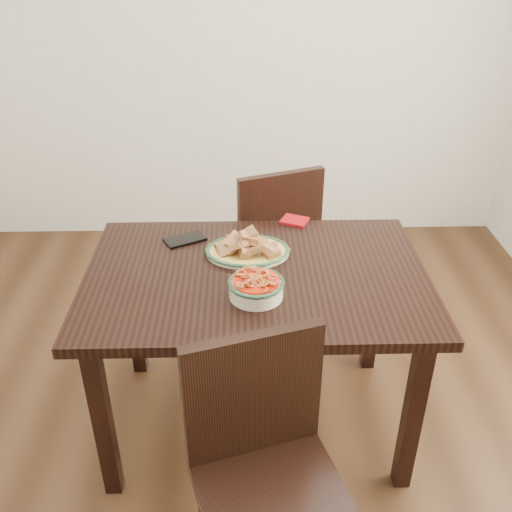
{
  "coord_description": "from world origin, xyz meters",
  "views": [
    {
      "loc": [
        0.02,
        -1.81,
        1.87
      ],
      "look_at": [
        0.07,
        -0.0,
        0.81
      ],
      "focal_mm": 40.0,
      "sensor_mm": 36.0,
      "label": 1
    }
  ],
  "objects_px": {
    "dining_table": "(256,293)",
    "smartphone": "(185,239)",
    "chair_far": "(271,238)",
    "chair_near": "(265,462)",
    "noodle_bowl": "(256,286)",
    "fish_plate": "(248,244)"
  },
  "relations": [
    {
      "from": "dining_table",
      "to": "chair_far",
      "type": "height_order",
      "value": "chair_far"
    },
    {
      "from": "fish_plate",
      "to": "noodle_bowl",
      "type": "height_order",
      "value": "fish_plate"
    },
    {
      "from": "dining_table",
      "to": "smartphone",
      "type": "bearing_deg",
      "value": 138.1
    },
    {
      "from": "chair_near",
      "to": "dining_table",
      "type": "bearing_deg",
      "value": 73.88
    },
    {
      "from": "chair_far",
      "to": "chair_near",
      "type": "bearing_deg",
      "value": 66.1
    },
    {
      "from": "noodle_bowl",
      "to": "smartphone",
      "type": "xyz_separation_m",
      "value": [
        -0.28,
        0.41,
        -0.04
      ]
    },
    {
      "from": "dining_table",
      "to": "chair_near",
      "type": "distance_m",
      "value": 0.67
    },
    {
      "from": "fish_plate",
      "to": "smartphone",
      "type": "bearing_deg",
      "value": 155.83
    },
    {
      "from": "noodle_bowl",
      "to": "chair_near",
      "type": "bearing_deg",
      "value": -88.52
    },
    {
      "from": "chair_near",
      "to": "noodle_bowl",
      "type": "xyz_separation_m",
      "value": [
        -0.01,
        0.5,
        0.29
      ]
    },
    {
      "from": "chair_far",
      "to": "noodle_bowl",
      "type": "distance_m",
      "value": 0.93
    },
    {
      "from": "chair_far",
      "to": "dining_table",
      "type": "bearing_deg",
      "value": 62.22
    },
    {
      "from": "fish_plate",
      "to": "dining_table",
      "type": "bearing_deg",
      "value": -78.07
    },
    {
      "from": "dining_table",
      "to": "fish_plate",
      "type": "relative_size",
      "value": 3.91
    },
    {
      "from": "dining_table",
      "to": "fish_plate",
      "type": "distance_m",
      "value": 0.2
    },
    {
      "from": "chair_far",
      "to": "smartphone",
      "type": "height_order",
      "value": "chair_far"
    },
    {
      "from": "chair_near",
      "to": "fish_plate",
      "type": "xyz_separation_m",
      "value": [
        -0.04,
        0.79,
        0.3
      ]
    },
    {
      "from": "smartphone",
      "to": "dining_table",
      "type": "bearing_deg",
      "value": -70.04
    },
    {
      "from": "chair_near",
      "to": "noodle_bowl",
      "type": "relative_size",
      "value": 4.52
    },
    {
      "from": "chair_near",
      "to": "smartphone",
      "type": "distance_m",
      "value": 0.98
    },
    {
      "from": "smartphone",
      "to": "chair_far",
      "type": "bearing_deg",
      "value": 22.95
    },
    {
      "from": "dining_table",
      "to": "fish_plate",
      "type": "height_order",
      "value": "fish_plate"
    }
  ]
}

